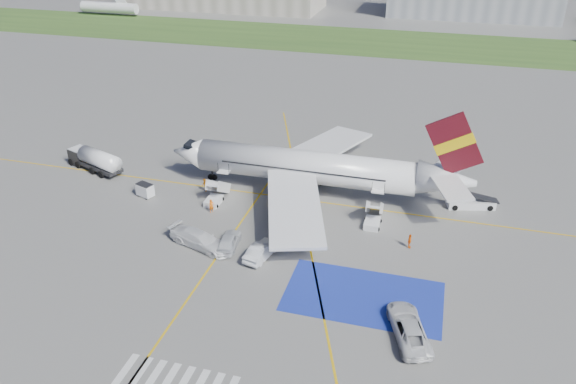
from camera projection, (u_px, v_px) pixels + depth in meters
The scene contains 20 objects.
ground at pixel (270, 255), 56.11m from camera, with size 400.00×400.00×0.00m, color #60605E.
grass_strip at pixel (386, 42), 136.89m from camera, with size 400.00×30.00×0.01m, color #2D4C1E.
taxiway_line_main at pixel (301, 199), 66.31m from camera, with size 120.00×0.20×0.01m, color gold.
taxiway_line_cross at pixel (181, 309), 48.80m from camera, with size 0.20×60.00×0.01m, color gold.
taxiway_line_diag at pixel (301, 199), 66.31m from camera, with size 0.20×60.00×0.01m, color gold.
staging_box at pixel (363, 296), 50.31m from camera, with size 14.00×8.00×0.01m, color #192C9A.
crosswalk at pixel (174, 384), 41.23m from camera, with size 9.00×4.00×0.01m.
airliner at pixel (317, 168), 66.07m from camera, with size 36.81×32.95×11.92m.
airstairs_fwd at pixel (215, 197), 65.50m from camera, with size 1.90×5.20×3.60m.
airstairs_aft at pixel (373, 219), 61.06m from camera, with size 1.90×5.20×3.60m.
fuel_tanker at pixel (95, 161), 72.85m from camera, with size 8.86×5.19×2.95m.
gpu_cart at pixel (145, 191), 66.66m from camera, with size 2.28×1.84×1.66m.
belt_loader at pixel (471, 204), 64.54m from camera, with size 5.94×3.24×1.71m.
car_silver_a at pixel (229, 241), 56.94m from camera, with size 1.83×4.56×1.55m, color silver.
car_silver_b at pixel (261, 251), 55.39m from camera, with size 1.64×4.71×1.55m, color silver.
van_white_a at pixel (409, 325), 45.43m from camera, with size 2.46×5.33×2.00m, color silver.
van_white_b at pixel (200, 237), 56.96m from camera, with size 2.25×5.53×2.17m, color silver.
crew_fwd at pixel (211, 206), 63.32m from camera, with size 0.58×0.38×1.58m, color orange.
crew_nose at pixel (205, 185), 67.80m from camera, with size 0.80×0.62×1.64m, color orange.
crew_aft at pixel (410, 241), 56.90m from camera, with size 0.92×0.38×1.57m, color orange.
Camera 1 is at (14.36, -44.40, 31.84)m, focal length 35.00 mm.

